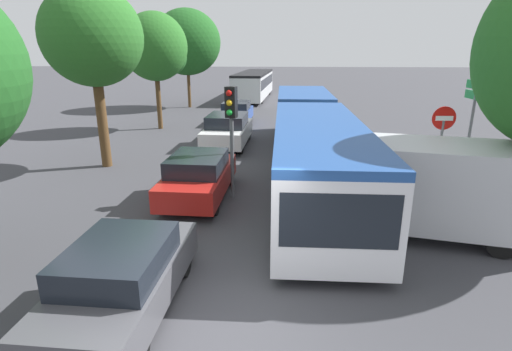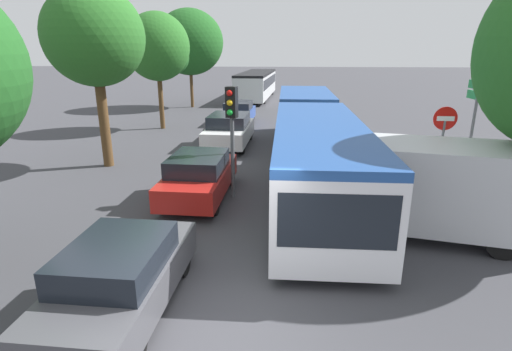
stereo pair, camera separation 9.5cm
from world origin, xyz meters
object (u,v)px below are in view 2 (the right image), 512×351
queued_car_blue (239,113)px  tree_left_mid (94,37)px  no_entry_sign (442,138)px  tree_left_distant (189,44)px  white_van (433,187)px  city_bus_rear (257,83)px  tree_left_far (159,49)px  queued_car_graphite (121,277)px  queued_car_red (199,176)px  queued_car_white (229,130)px  articulated_bus (311,134)px  traffic_light (232,118)px  direction_sign_post (476,108)px

queued_car_blue → tree_left_mid: bearing=158.6°
no_entry_sign → tree_left_distant: tree_left_distant is taller
tree_left_mid → white_van: bearing=-27.0°
city_bus_rear → tree_left_far: (-4.32, -14.80, 3.05)m
queued_car_graphite → tree_left_far: tree_left_far is taller
queued_car_red → queued_car_white: size_ratio=0.91×
articulated_bus → white_van: (2.64, -5.37, -0.17)m
queued_car_blue → no_entry_sign: no_entry_sign is taller
no_entry_sign → traffic_light: bearing=-85.4°
white_van → traffic_light: bearing=-11.7°
direction_sign_post → traffic_light: bearing=13.0°
no_entry_sign → tree_left_distant: size_ratio=0.38×
queued_car_white → direction_sign_post: size_ratio=1.24×
queued_car_white → no_entry_sign: no_entry_sign is taller
tree_left_far → tree_left_distant: 8.86m
queued_car_red → direction_sign_post: 9.44m
white_van → tree_left_distant: bearing=-51.6°
queued_car_graphite → queued_car_blue: 18.49m
queued_car_red → traffic_light: traffic_light is taller
traffic_light → no_entry_sign: 6.38m
queued_car_blue → traffic_light: size_ratio=1.17×
tree_left_mid → tree_left_distant: 16.69m
queued_car_white → tree_left_distant: size_ratio=0.61×
articulated_bus → tree_left_far: size_ratio=2.57×
queued_car_graphite → tree_left_distant: bearing=12.3°
white_van → tree_left_mid: (-10.59, 5.39, 3.60)m
city_bus_rear → queued_car_red: 25.94m
tree_left_distant → white_van: bearing=-63.4°
queued_car_white → tree_left_mid: (-4.34, -3.69, 4.06)m
articulated_bus → white_van: bearing=26.2°
no_entry_sign → direction_sign_post: 2.43m
city_bus_rear → articulated_bus: bearing=-167.4°
direction_sign_post → tree_left_mid: 13.54m
queued_car_white → queued_car_red: bearing=-177.9°
no_entry_sign → tree_left_far: 15.97m
tree_left_mid → tree_left_far: size_ratio=1.04×
queued_car_graphite → white_van: (6.39, 3.56, 0.56)m
tree_left_distant → no_entry_sign: bearing=-57.7°
queued_car_white → white_van: 11.03m
queued_car_red → queued_car_white: bearing=2.1°
white_van → no_entry_sign: (1.13, 2.77, 0.64)m
queued_car_white → direction_sign_post: bearing=-115.3°
queued_car_graphite → no_entry_sign: no_entry_sign is taller
queued_car_graphite → tree_left_distant: tree_left_distant is taller
queued_car_graphite → queued_car_white: size_ratio=0.89×
traffic_light → tree_left_mid: tree_left_mid is taller
queued_car_white → traffic_light: (1.05, -6.82, 1.72)m
tree_left_far → white_van: bearing=-51.2°
city_bus_rear → tree_left_far: bearing=167.1°
tree_left_far → no_entry_sign: bearing=-41.6°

